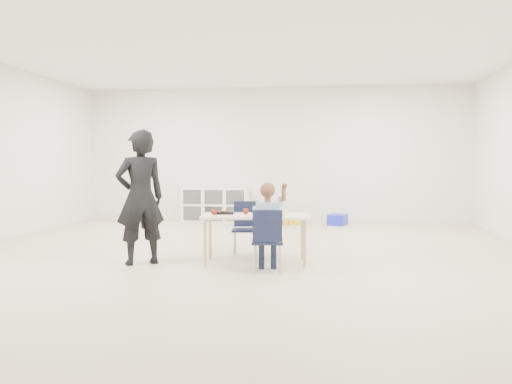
# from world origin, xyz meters

# --- Properties ---
(room) EXTENTS (9.00, 9.02, 2.80)m
(room) POSITION_xyz_m (0.00, 0.00, 1.40)
(room) COLOR beige
(room) RESTS_ON ground
(table) EXTENTS (1.35, 0.78, 0.59)m
(table) POSITION_xyz_m (0.28, -0.30, 0.30)
(table) COLOR beige
(table) RESTS_ON ground
(chair_near) EXTENTS (0.38, 0.36, 0.71)m
(chair_near) POSITION_xyz_m (0.49, -0.83, 0.35)
(chair_near) COLOR black
(chair_near) RESTS_ON ground
(chair_far) EXTENTS (0.38, 0.36, 0.71)m
(chair_far) POSITION_xyz_m (0.07, 0.22, 0.35)
(chair_far) COLOR black
(chair_far) RESTS_ON ground
(child) EXTENTS (0.52, 0.52, 1.11)m
(child) POSITION_xyz_m (0.49, -0.83, 0.56)
(child) COLOR #9EB4D6
(child) RESTS_ON chair_near
(lunch_tray_near) EXTENTS (0.24, 0.18, 0.03)m
(lunch_tray_near) POSITION_xyz_m (0.39, -0.27, 0.60)
(lunch_tray_near) COLOR black
(lunch_tray_near) RESTS_ON table
(lunch_tray_far) EXTENTS (0.24, 0.18, 0.03)m
(lunch_tray_far) POSITION_xyz_m (-0.11, -0.26, 0.60)
(lunch_tray_far) COLOR black
(lunch_tray_far) RESTS_ON table
(milk_carton) EXTENTS (0.08, 0.08, 0.10)m
(milk_carton) POSITION_xyz_m (0.31, -0.41, 0.64)
(milk_carton) COLOR white
(milk_carton) RESTS_ON table
(bread_roll) EXTENTS (0.09, 0.09, 0.07)m
(bread_roll) POSITION_xyz_m (0.58, -0.39, 0.62)
(bread_roll) COLOR tan
(bread_roll) RESTS_ON table
(apple_near) EXTENTS (0.07, 0.07, 0.07)m
(apple_near) POSITION_xyz_m (0.15, -0.24, 0.63)
(apple_near) COLOR maroon
(apple_near) RESTS_ON table
(apple_far) EXTENTS (0.07, 0.07, 0.07)m
(apple_far) POSITION_xyz_m (-0.21, -0.40, 0.63)
(apple_far) COLOR maroon
(apple_far) RESTS_ON table
(cubby_shelf) EXTENTS (1.40, 0.40, 0.70)m
(cubby_shelf) POSITION_xyz_m (-1.20, 4.28, 0.35)
(cubby_shelf) COLOR white
(cubby_shelf) RESTS_ON ground
(adult) EXTENTS (0.70, 0.65, 1.61)m
(adult) POSITION_xyz_m (-1.08, -0.56, 0.80)
(adult) COLOR black
(adult) RESTS_ON ground
(bin_red) EXTENTS (0.43, 0.50, 0.21)m
(bin_red) POSITION_xyz_m (0.26, 3.98, 0.11)
(bin_red) COLOR red
(bin_red) RESTS_ON ground
(bin_yellow) EXTENTS (0.44, 0.52, 0.23)m
(bin_yellow) POSITION_xyz_m (0.41, 3.98, 0.11)
(bin_yellow) COLOR gold
(bin_yellow) RESTS_ON ground
(bin_blue) EXTENTS (0.43, 0.50, 0.21)m
(bin_blue) POSITION_xyz_m (1.32, 3.97, 0.10)
(bin_blue) COLOR #1924C1
(bin_blue) RESTS_ON ground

